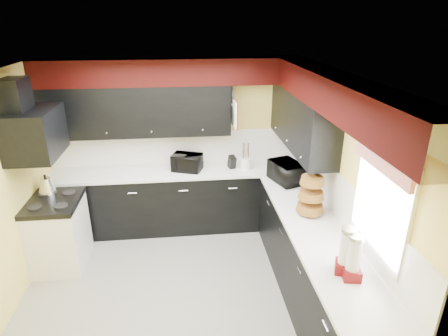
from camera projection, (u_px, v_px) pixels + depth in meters
name	position (u px, v px, depth m)	size (l,w,h in m)	color
ground	(178.00, 292.00, 4.41)	(3.60, 3.60, 0.00)	gray
wall_back	(175.00, 143.00, 5.59)	(3.60, 0.06, 2.50)	#E0C666
wall_right	(338.00, 189.00, 4.11)	(0.06, 3.60, 2.50)	#E0C666
ceiling	(166.00, 77.00, 3.46)	(3.60, 3.60, 0.06)	white
cab_back	(177.00, 200.00, 5.61)	(3.60, 0.60, 0.90)	black
cab_right	(314.00, 268.00, 4.11)	(0.60, 3.00, 0.90)	black
counter_back	(176.00, 171.00, 5.44)	(3.62, 0.64, 0.04)	white
counter_right	(318.00, 231.00, 3.93)	(0.64, 3.02, 0.04)	white
splash_back	(175.00, 147.00, 5.60)	(3.60, 0.02, 0.50)	white
splash_right	(336.00, 194.00, 4.13)	(0.02, 3.60, 0.50)	white
upper_back	(136.00, 111.00, 5.17)	(2.60, 0.35, 0.70)	black
upper_right	(302.00, 120.00, 4.71)	(0.35, 1.80, 0.70)	black
soffit_back	(171.00, 72.00, 5.01)	(3.60, 0.36, 0.35)	black
soffit_right	(340.00, 96.00, 3.52)	(0.36, 3.24, 0.35)	black
stove	(59.00, 234.00, 4.78)	(0.60, 0.75, 0.86)	white
cooktop	(53.00, 202.00, 4.61)	(0.62, 0.77, 0.06)	black
hood	(35.00, 133.00, 4.26)	(0.50, 0.78, 0.55)	black
hood_duct	(15.00, 97.00, 4.09)	(0.24, 0.40, 0.40)	black
window	(381.00, 203.00, 3.17)	(0.03, 0.86, 0.96)	white
valance	(383.00, 159.00, 3.01)	(0.04, 0.88, 0.20)	red
pan_top	(232.00, 95.00, 5.15)	(0.03, 0.22, 0.40)	black
pan_mid	(233.00, 116.00, 5.13)	(0.03, 0.28, 0.46)	black
pan_low	(231.00, 113.00, 5.38)	(0.03, 0.24, 0.42)	black
cut_board	(235.00, 114.00, 5.00)	(0.03, 0.26, 0.35)	white
baskets	(311.00, 194.00, 4.16)	(0.27, 0.27, 0.50)	brown
deco_plate	(362.00, 107.00, 3.41)	(0.03, 0.24, 0.24)	white
toaster_oven	(187.00, 162.00, 5.39)	(0.41, 0.34, 0.24)	black
microwave	(287.00, 172.00, 5.02)	(0.49, 0.33, 0.27)	black
utensil_crock	(245.00, 163.00, 5.45)	(0.16, 0.16, 0.17)	white
knife_block	(232.00, 162.00, 5.46)	(0.09, 0.12, 0.19)	black
kettle	(47.00, 185.00, 4.76)	(0.22, 0.22, 0.20)	silver
dispenser_a	(346.00, 252.00, 3.20)	(0.16, 0.16, 0.42)	#691809
dispenser_b	(354.00, 259.00, 3.13)	(0.15, 0.15, 0.40)	#690312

